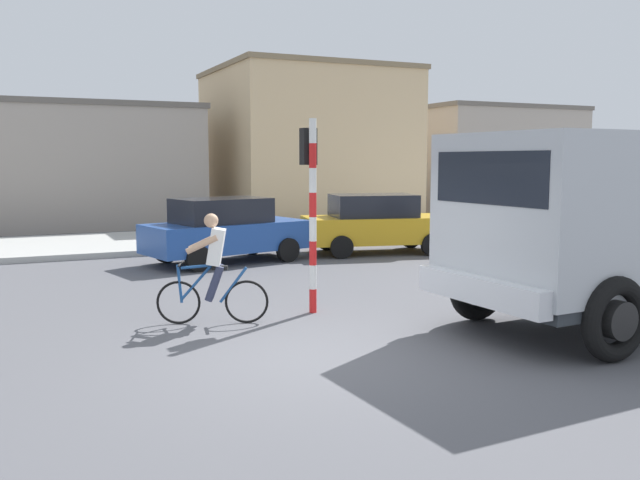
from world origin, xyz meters
name	(u,v)px	position (x,y,z in m)	size (l,w,h in m)	color
ground_plane	(322,357)	(0.00, 0.00, 0.00)	(120.00, 120.00, 0.00)	#56565B
sidewalk_far	(142,242)	(0.00, 12.80, 0.08)	(80.00, 5.00, 0.16)	#ADADA8
truck_foreground	(619,218)	(4.75, -0.37, 1.67)	(5.54, 3.05, 2.90)	#B2B7BC
cyclist	(213,269)	(-0.77, 2.34, 0.86)	(1.63, 0.75, 1.72)	black
traffic_light_pole	(311,188)	(0.95, 2.48, 2.07)	(0.24, 0.43, 3.20)	red
car_red_near	(377,223)	(5.50, 8.35, 0.82)	(4.27, 2.51, 1.60)	gold
car_white_mid	(225,230)	(1.25, 8.38, 0.82)	(4.28, 2.54, 1.60)	#234C9E
building_mid_block	(75,166)	(-1.20, 20.06, 2.31)	(9.08, 6.11, 4.62)	#9E9389
building_corner_right	(307,144)	(8.32, 19.56, 3.19)	(7.75, 7.37, 6.38)	#D1B284
building_set_back	(491,159)	(18.50, 19.81, 2.56)	(8.09, 5.29, 5.12)	#9E9389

